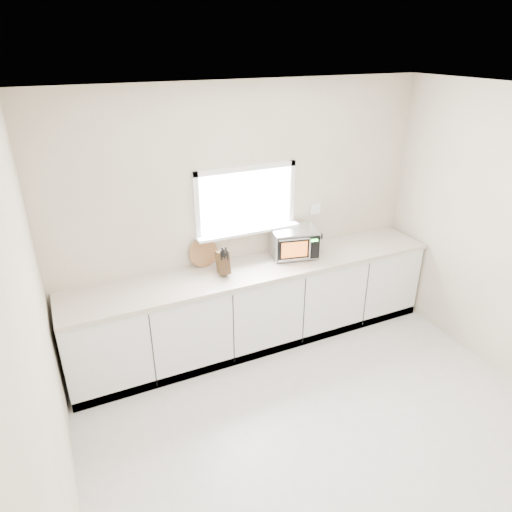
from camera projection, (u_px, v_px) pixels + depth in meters
ground at (347, 454)px, 3.68m from camera, size 4.00×4.00×0.00m
back_wall at (245, 216)px, 4.73m from camera, size 4.00×0.17×2.70m
cabinets at (257, 306)px, 4.88m from camera, size 3.92×0.60×0.88m
countertop at (258, 268)px, 4.67m from camera, size 3.92×0.64×0.04m
microwave at (294, 242)px, 4.84m from camera, size 0.54×0.46×0.30m
knife_block at (223, 262)px, 4.46m from camera, size 0.11×0.22×0.31m
cutting_board at (203, 253)px, 4.62m from camera, size 0.30×0.07×0.30m
coffee_grinder at (316, 244)px, 4.92m from camera, size 0.15×0.15×0.22m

